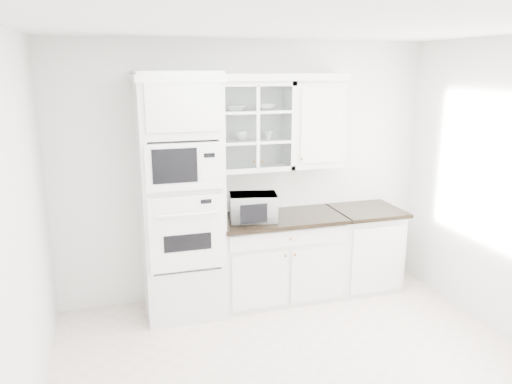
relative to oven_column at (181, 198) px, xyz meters
name	(u,v)px	position (x,y,z in m)	size (l,w,h in m)	color
ground	(305,377)	(0.75, -1.42, -1.19)	(4.00, 3.50, 0.01)	beige
room_shell	(290,151)	(0.75, -0.99, 0.58)	(4.00, 3.50, 2.70)	white
oven_column	(181,198)	(0.00, 0.00, 0.00)	(0.76, 0.68, 2.40)	silver
base_cabinet_run	(279,257)	(1.03, 0.03, -0.74)	(1.32, 0.67, 0.92)	silver
extra_base_cabinet	(364,247)	(2.03, 0.03, -0.74)	(0.72, 0.67, 0.92)	silver
upper_cabinet_glass	(253,126)	(0.78, 0.17, 0.65)	(0.80, 0.33, 0.90)	silver
upper_cabinet_solid	(315,124)	(1.46, 0.17, 0.65)	(0.55, 0.33, 0.90)	silver
crown_molding	(244,77)	(0.68, 0.14, 1.14)	(2.14, 0.38, 0.07)	silver
countertop_microwave	(253,207)	(0.72, -0.02, -0.14)	(0.47, 0.39, 0.27)	white
bowl_a	(233,108)	(0.56, 0.15, 0.84)	(0.24, 0.24, 0.06)	white
bowl_b	(265,107)	(0.91, 0.17, 0.84)	(0.20, 0.20, 0.06)	white
cup_a	(242,136)	(0.66, 0.16, 0.56)	(0.13, 0.13, 0.10)	white
cup_b	(268,135)	(0.94, 0.17, 0.55)	(0.09, 0.09, 0.09)	white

